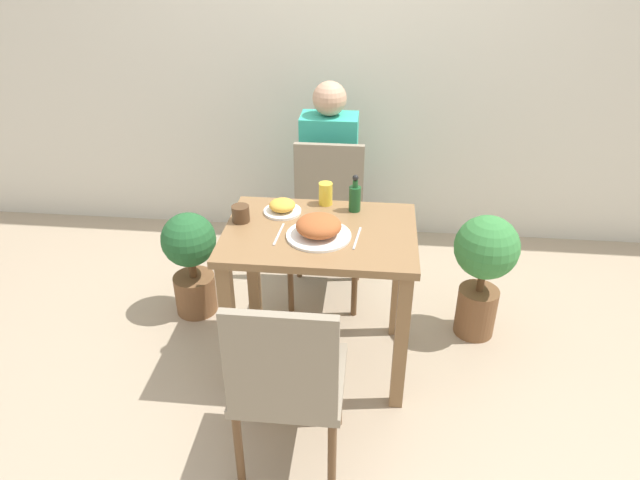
% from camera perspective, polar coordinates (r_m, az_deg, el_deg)
% --- Properties ---
extents(ground_plane, '(16.00, 16.00, 0.00)m').
position_cam_1_polar(ground_plane, '(3.01, -0.00, -11.84)').
color(ground_plane, tan).
extents(wall_back, '(8.00, 0.05, 2.60)m').
position_cam_1_polar(wall_back, '(3.75, 2.37, 19.10)').
color(wall_back, beige).
rests_on(wall_back, ground_plane).
extents(dining_table, '(0.87, 0.63, 0.76)m').
position_cam_1_polar(dining_table, '(2.64, -0.00, -1.89)').
color(dining_table, olive).
rests_on(dining_table, ground_plane).
extents(chair_near, '(0.42, 0.42, 0.88)m').
position_cam_1_polar(chair_near, '(2.19, -3.33, -13.74)').
color(chair_near, gray).
rests_on(chair_near, ground_plane).
extents(chair_far, '(0.42, 0.42, 0.88)m').
position_cam_1_polar(chair_far, '(3.27, 0.69, 2.48)').
color(chair_far, gray).
rests_on(chair_far, ground_plane).
extents(food_plate, '(0.29, 0.29, 0.10)m').
position_cam_1_polar(food_plate, '(2.49, -0.23, 1.23)').
color(food_plate, white).
rests_on(food_plate, dining_table).
extents(side_plate, '(0.18, 0.18, 0.07)m').
position_cam_1_polar(side_plate, '(2.71, -3.79, 3.31)').
color(side_plate, white).
rests_on(side_plate, dining_table).
extents(drink_cup, '(0.08, 0.08, 0.08)m').
position_cam_1_polar(drink_cup, '(2.65, -7.94, 2.63)').
color(drink_cup, '#4C331E').
rests_on(drink_cup, dining_table).
extents(juice_glass, '(0.07, 0.07, 0.11)m').
position_cam_1_polar(juice_glass, '(2.78, 0.58, 4.65)').
color(juice_glass, gold).
rests_on(juice_glass, dining_table).
extents(sauce_bottle, '(0.06, 0.06, 0.18)m').
position_cam_1_polar(sauce_bottle, '(2.71, 3.50, 4.30)').
color(sauce_bottle, '#194C23').
rests_on(sauce_bottle, dining_table).
extents(fork_utensil, '(0.02, 0.19, 0.00)m').
position_cam_1_polar(fork_utensil, '(2.53, -4.14, 0.59)').
color(fork_utensil, silver).
rests_on(fork_utensil, dining_table).
extents(spoon_utensil, '(0.03, 0.19, 0.00)m').
position_cam_1_polar(spoon_utensil, '(2.50, 3.73, 0.20)').
color(spoon_utensil, silver).
rests_on(spoon_utensil, dining_table).
extents(potted_plant_left, '(0.30, 0.30, 0.62)m').
position_cam_1_polar(potted_plant_left, '(3.22, -12.78, -1.72)').
color(potted_plant_left, brown).
rests_on(potted_plant_left, ground_plane).
extents(potted_plant_right, '(0.33, 0.33, 0.70)m').
position_cam_1_polar(potted_plant_right, '(3.05, 16.06, -2.40)').
color(potted_plant_right, brown).
rests_on(potted_plant_right, ground_plane).
extents(person_figure, '(0.34, 0.22, 1.17)m').
position_cam_1_polar(person_figure, '(3.56, 0.90, 6.37)').
color(person_figure, '#2D3347').
rests_on(person_figure, ground_plane).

